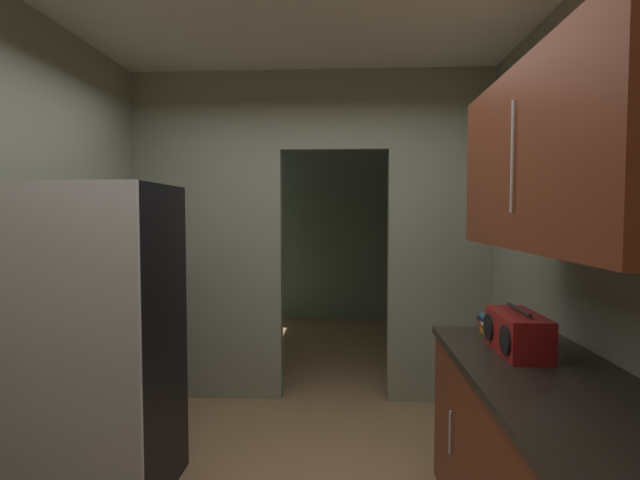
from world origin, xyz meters
TOP-DOWN VIEW (x-y plane):
  - kitchen_overhead_slab at (0.00, 0.52)m, footprint 3.40×7.49m
  - kitchen_partition at (-0.06, 1.74)m, footprint 3.00×0.12m
  - adjoining_room_shell at (0.00, 3.91)m, footprint 3.00×3.35m
  - refrigerator at (-1.10, 0.24)m, footprint 0.83×0.72m
  - upper_cabinet_counterside at (1.16, -0.32)m, footprint 0.36×1.60m
  - boombox at (1.13, 0.01)m, footprint 0.21×0.44m
  - book_stack at (1.12, 0.43)m, footprint 0.13×0.17m

SIDE VIEW (x-z plane):
  - refrigerator at x=-1.10m, z-range 0.00..1.74m
  - book_stack at x=1.12m, z-range 0.90..1.00m
  - boombox at x=1.13m, z-range 0.89..1.11m
  - adjoining_room_shell at x=0.00m, z-range 0.00..2.76m
  - kitchen_partition at x=-0.06m, z-range 0.10..2.86m
  - upper_cabinet_counterside at x=1.16m, z-range 1.43..2.19m
  - kitchen_overhead_slab at x=0.00m, z-range 2.76..2.82m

